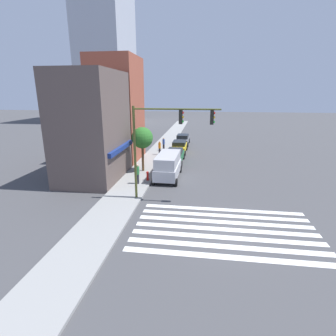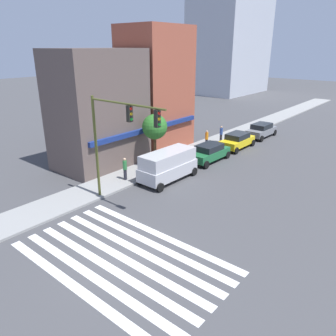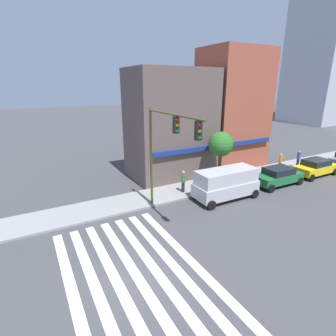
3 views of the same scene
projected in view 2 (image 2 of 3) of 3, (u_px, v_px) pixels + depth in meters
ground_plane at (122, 258)px, 16.28m from camera, size 200.00×200.00×0.00m
sidewalk_left at (41, 211)px, 20.75m from camera, size 120.00×3.00×0.15m
crosswalk_stripes at (122, 258)px, 16.28m from camera, size 6.01×10.80×0.01m
storefront_row at (130, 99)px, 29.89m from camera, size 14.20×5.30×11.77m
traffic_signal at (117, 130)px, 19.81m from camera, size 0.32×6.13×6.98m
van_silver at (168, 165)px, 25.29m from camera, size 5.04×2.22×2.34m
sedan_green at (209, 152)px, 29.65m from camera, size 4.44×2.02×1.59m
sedan_yellow at (237, 140)px, 33.44m from camera, size 4.41×2.02×1.59m
sedan_grey at (261, 130)px, 37.54m from camera, size 4.44×2.02×1.59m
pedestrian_green_top at (125, 168)px, 25.11m from camera, size 0.32×0.32×1.77m
pedestrian_orange_vest at (207, 139)px, 33.19m from camera, size 0.32×0.32×1.77m
pedestrian_blue_shirt at (221, 134)px, 35.00m from camera, size 0.32×0.32×1.77m
fire_hydrant at (141, 172)px, 25.60m from camera, size 0.24×0.24×0.84m
street_tree at (155, 127)px, 27.36m from camera, size 2.12×2.12×4.46m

